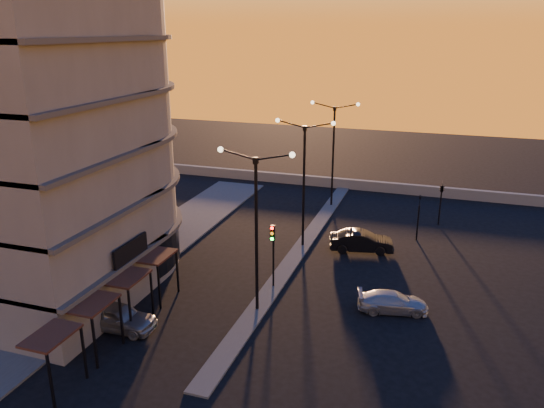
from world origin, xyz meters
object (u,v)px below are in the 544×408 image
(streetlamp_mid, at_px, (304,174))
(car_wagon, at_px, (393,302))
(car_sedan, at_px, (361,241))
(traffic_light_main, at_px, (273,246))
(car_hatchback, at_px, (117,317))

(streetlamp_mid, distance_m, car_wagon, 11.76)
(streetlamp_mid, distance_m, car_sedan, 6.49)
(streetlamp_mid, distance_m, traffic_light_main, 7.62)
(streetlamp_mid, bearing_deg, car_sedan, 6.65)
(car_sedan, bearing_deg, car_wagon, -171.05)
(traffic_light_main, height_order, car_sedan, traffic_light_main)
(car_hatchback, distance_m, car_sedan, 18.28)
(streetlamp_mid, height_order, traffic_light_main, streetlamp_mid)
(streetlamp_mid, xyz_separation_m, traffic_light_main, (0.00, -7.13, -2.70))
(car_hatchback, bearing_deg, traffic_light_main, -44.28)
(traffic_light_main, distance_m, car_hatchback, 9.88)
(car_sedan, relative_size, car_wagon, 1.14)
(car_sedan, bearing_deg, streetlamp_mid, 84.44)
(streetlamp_mid, relative_size, traffic_light_main, 2.24)
(car_hatchback, xyz_separation_m, car_wagon, (13.93, 6.63, -0.16))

